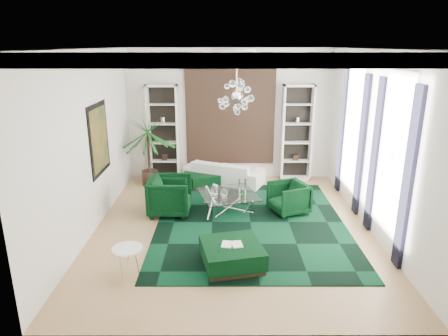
{
  "coord_description": "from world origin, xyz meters",
  "views": [
    {
      "loc": [
        -0.2,
        -8.11,
        3.87
      ],
      "look_at": [
        -0.18,
        0.5,
        1.2
      ],
      "focal_mm": 32.0,
      "sensor_mm": 36.0,
      "label": 1
    }
  ],
  "objects_px": {
    "sofa": "(224,172)",
    "ottoman_side": "(202,180)",
    "side_table": "(128,262)",
    "palm": "(148,142)",
    "coffee_table": "(228,202)",
    "armchair_right": "(289,198)",
    "armchair_left": "(170,196)",
    "ottoman_front": "(232,255)"
  },
  "relations": [
    {
      "from": "armchair_left",
      "to": "ottoman_front",
      "type": "xyz_separation_m",
      "value": [
        1.42,
        -2.37,
        -0.24
      ]
    },
    {
      "from": "sofa",
      "to": "coffee_table",
      "type": "bearing_deg",
      "value": 115.45
    },
    {
      "from": "armchair_right",
      "to": "palm",
      "type": "distance_m",
      "value": 4.28
    },
    {
      "from": "armchair_left",
      "to": "palm",
      "type": "bearing_deg",
      "value": 22.84
    },
    {
      "from": "coffee_table",
      "to": "ottoman_front",
      "type": "relative_size",
      "value": 1.23
    },
    {
      "from": "side_table",
      "to": "palm",
      "type": "height_order",
      "value": "palm"
    },
    {
      "from": "armchair_left",
      "to": "ottoman_front",
      "type": "height_order",
      "value": "armchair_left"
    },
    {
      "from": "palm",
      "to": "ottoman_front",
      "type": "bearing_deg",
      "value": -62.88
    },
    {
      "from": "armchair_left",
      "to": "coffee_table",
      "type": "bearing_deg",
      "value": -84.0
    },
    {
      "from": "ottoman_front",
      "to": "side_table",
      "type": "height_order",
      "value": "side_table"
    },
    {
      "from": "side_table",
      "to": "palm",
      "type": "distance_m",
      "value": 4.85
    },
    {
      "from": "coffee_table",
      "to": "palm",
      "type": "relative_size",
      "value": 0.51
    },
    {
      "from": "ottoman_side",
      "to": "armchair_right",
      "type": "bearing_deg",
      "value": -41.19
    },
    {
      "from": "ottoman_side",
      "to": "armchair_left",
      "type": "bearing_deg",
      "value": -108.83
    },
    {
      "from": "armchair_right",
      "to": "ottoman_front",
      "type": "xyz_separation_m",
      "value": [
        -1.4,
        -2.42,
        -0.16
      ]
    },
    {
      "from": "sofa",
      "to": "coffee_table",
      "type": "height_order",
      "value": "sofa"
    },
    {
      "from": "palm",
      "to": "coffee_table",
      "type": "bearing_deg",
      "value": -40.75
    },
    {
      "from": "side_table",
      "to": "palm",
      "type": "bearing_deg",
      "value": 95.45
    },
    {
      "from": "armchair_right",
      "to": "ottoman_side",
      "type": "xyz_separation_m",
      "value": [
        -2.17,
        1.89,
        -0.19
      ]
    },
    {
      "from": "side_table",
      "to": "palm",
      "type": "xyz_separation_m",
      "value": [
        -0.45,
        4.73,
        1.0
      ]
    },
    {
      "from": "coffee_table",
      "to": "armchair_right",
      "type": "bearing_deg",
      "value": -3.47
    },
    {
      "from": "sofa",
      "to": "armchair_right",
      "type": "height_order",
      "value": "armchair_right"
    },
    {
      "from": "armchair_right",
      "to": "ottoman_side",
      "type": "distance_m",
      "value": 2.88
    },
    {
      "from": "armchair_left",
      "to": "ottoman_side",
      "type": "bearing_deg",
      "value": -18.31
    },
    {
      "from": "sofa",
      "to": "ottoman_front",
      "type": "relative_size",
      "value": 2.16
    },
    {
      "from": "coffee_table",
      "to": "side_table",
      "type": "xyz_separation_m",
      "value": [
        -1.78,
        -2.81,
        0.03
      ]
    },
    {
      "from": "coffee_table",
      "to": "ottoman_side",
      "type": "bearing_deg",
      "value": 111.84
    },
    {
      "from": "armchair_left",
      "to": "palm",
      "type": "distance_m",
      "value": 2.36
    },
    {
      "from": "armchair_right",
      "to": "ottoman_front",
      "type": "height_order",
      "value": "armchair_right"
    },
    {
      "from": "armchair_right",
      "to": "coffee_table",
      "type": "xyz_separation_m",
      "value": [
        -1.44,
        0.09,
        -0.15
      ]
    },
    {
      "from": "coffee_table",
      "to": "ottoman_side",
      "type": "distance_m",
      "value": 1.95
    },
    {
      "from": "sofa",
      "to": "coffee_table",
      "type": "distance_m",
      "value": 2.08
    },
    {
      "from": "sofa",
      "to": "ottoman_side",
      "type": "relative_size",
      "value": 2.74
    },
    {
      "from": "coffee_table",
      "to": "ottoman_front",
      "type": "xyz_separation_m",
      "value": [
        0.04,
        -2.5,
        -0.01
      ]
    },
    {
      "from": "armchair_left",
      "to": "sofa",
      "type": "bearing_deg",
      "value": -29.76
    },
    {
      "from": "sofa",
      "to": "palm",
      "type": "xyz_separation_m",
      "value": [
        -2.13,
        -0.15,
        0.93
      ]
    },
    {
      "from": "ottoman_front",
      "to": "armchair_left",
      "type": "bearing_deg",
      "value": 120.97
    },
    {
      "from": "sofa",
      "to": "ottoman_side",
      "type": "distance_m",
      "value": 0.69
    },
    {
      "from": "sofa",
      "to": "side_table",
      "type": "relative_size",
      "value": 4.3
    },
    {
      "from": "ottoman_side",
      "to": "palm",
      "type": "distance_m",
      "value": 1.85
    },
    {
      "from": "palm",
      "to": "side_table",
      "type": "bearing_deg",
      "value": -84.55
    },
    {
      "from": "sofa",
      "to": "armchair_right",
      "type": "xyz_separation_m",
      "value": [
        1.54,
        -2.16,
        0.04
      ]
    }
  ]
}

